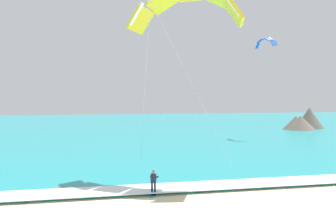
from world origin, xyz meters
TOP-DOWN VIEW (x-y plane):
  - sea at (0.00, 70.31)m, footprint 200.00×120.00m
  - surf_foam at (0.00, 11.31)m, footprint 200.00×2.77m
  - surfboard at (-5.75, 10.28)m, footprint 1.01×1.45m
  - kitesurfer at (-5.74, 10.29)m, footprint 0.67×0.66m
  - kite_primary at (-2.20, 15.08)m, footprint 8.45×7.54m
  - kite_distant at (18.09, 41.36)m, footprint 1.96×4.35m
  - headland_right at (33.01, 53.86)m, footprint 10.32×9.38m

SIDE VIEW (x-z plane):
  - surfboard at x=-5.75m, z-range -0.02..0.07m
  - sea at x=0.00m, z-range 0.00..0.20m
  - surf_foam at x=0.00m, z-range 0.20..0.24m
  - kitesurfer at x=-5.74m, z-range 0.10..1.79m
  - headland_right at x=33.01m, z-range -0.42..4.04m
  - kite_primary at x=-2.20m, z-range 6.81..20.92m
  - kite_distant at x=18.09m, z-range 14.55..16.18m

